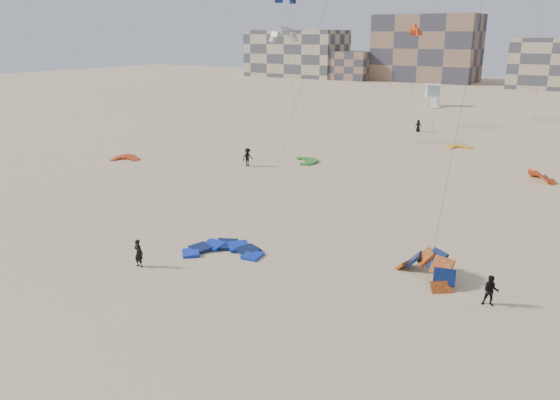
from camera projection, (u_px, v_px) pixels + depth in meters
The scene contains 17 objects.
ground at pixel (168, 266), 31.49m from camera, with size 320.00×320.00×0.00m, color tan.
kite_ground_blue at pixel (223, 252), 33.38m from camera, with size 4.41×4.60×0.61m, color #0E20E7, non-canonical shape.
kite_ground_orange at pixel (426, 278), 29.86m from camera, with size 3.84×3.10×2.36m, color orange, non-canonical shape.
kite_ground_red at pixel (125, 160), 58.00m from camera, with size 2.90×3.02×0.81m, color #DF4313, non-canonical shape.
kite_ground_green at pixel (306, 162), 57.12m from camera, with size 3.21×3.40×0.42m, color green, non-canonical shape.
kite_ground_red_far at pixel (540, 181), 49.78m from camera, with size 3.04×2.80×1.62m, color #DF4313, non-canonical shape.
kite_ground_yellow at pixel (459, 148), 63.93m from camera, with size 2.83×2.96×0.55m, color yellow, non-canonical shape.
kitesurfer_main at pixel (139, 253), 31.14m from camera, with size 0.60×0.40×1.66m, color black.
kitesurfer_b at pixel (491, 291), 26.64m from camera, with size 0.77×0.60×1.58m, color black.
kitesurfer_c at pixel (248, 157), 54.97m from camera, with size 1.19×0.69×1.85m, color black.
kitesurfer_e at pixel (418, 126), 74.35m from camera, with size 0.81×0.52×1.65m, color black.
kite_fly_grey at pixel (284, 36), 65.32m from camera, with size 10.04×10.36×12.96m.
kite_fly_red at pixel (415, 31), 82.88m from camera, with size 5.29×10.22×13.35m.
lifeguard_tower_far at pixel (432, 95), 101.00m from camera, with size 3.74×5.92×3.96m.
condo_west_a at pixel (296, 54), 170.25m from camera, with size 30.00×15.00×14.00m, color tan.
condo_west_b at pixel (426, 48), 152.15m from camera, with size 28.00×14.00×18.00m, color #84654F.
condo_fill_left at pixel (351, 66), 159.15m from camera, with size 12.00×10.00×8.00m, color #84654F.
Camera 1 is at (21.18, -20.87, 12.81)m, focal length 35.00 mm.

